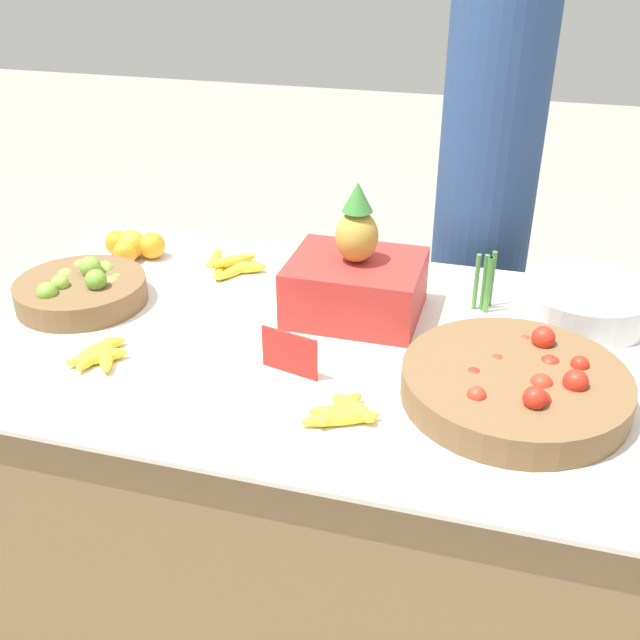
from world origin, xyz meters
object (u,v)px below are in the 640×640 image
at_px(tomato_basket, 515,385).
at_px(vendor_person, 484,206).
at_px(produce_crate, 356,281).
at_px(lime_bowl, 83,290).
at_px(metal_bowl, 585,302).
at_px(price_sign, 289,353).

relative_size(tomato_basket, vendor_person, 0.28).
distance_m(tomato_basket, produce_crate, 0.49).
xyz_separation_m(lime_bowl, metal_bowl, (1.22, 0.26, 0.01)).
height_order(tomato_basket, metal_bowl, tomato_basket).
xyz_separation_m(produce_crate, vendor_person, (0.25, 0.63, -0.01)).
bearing_deg(metal_bowl, tomato_basket, -109.77).
bearing_deg(price_sign, metal_bowl, 49.05).
bearing_deg(metal_bowl, lime_bowl, -167.88).
distance_m(price_sign, vendor_person, 0.99).
bearing_deg(vendor_person, metal_bowl, -59.74).
relative_size(lime_bowl, vendor_person, 0.20).
bearing_deg(tomato_basket, price_sign, -176.68).
height_order(metal_bowl, price_sign, price_sign).
bearing_deg(price_sign, tomato_basket, 17.22).
relative_size(tomato_basket, metal_bowl, 1.46).
height_order(lime_bowl, produce_crate, produce_crate).
relative_size(lime_bowl, price_sign, 2.45).
bearing_deg(vendor_person, produce_crate, -111.93).
bearing_deg(produce_crate, lime_bowl, -169.23).
height_order(tomato_basket, price_sign, tomato_basket).
xyz_separation_m(tomato_basket, vendor_person, (-0.14, 0.91, 0.05)).
relative_size(price_sign, vendor_person, 0.08).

